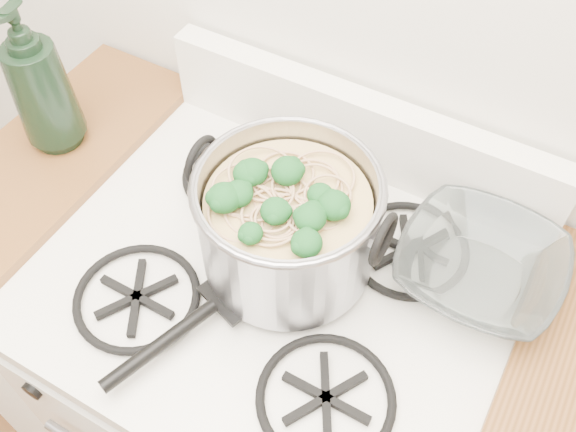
{
  "coord_description": "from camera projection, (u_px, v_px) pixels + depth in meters",
  "views": [
    {
      "loc": [
        0.3,
        0.77,
        1.8
      ],
      "look_at": [
        0.01,
        1.29,
        1.03
      ],
      "focal_mm": 40.0,
      "sensor_mm": 36.0,
      "label": 1
    }
  ],
  "objects": [
    {
      "name": "gas_range",
      "position": [
        278.0,
        390.0,
        1.42
      ],
      "size": [
        0.76,
        0.66,
        0.92
      ],
      "color": "white",
      "rests_on": "ground"
    },
    {
      "name": "counter_left",
      "position": [
        100.0,
        288.0,
        1.56
      ],
      "size": [
        0.25,
        0.65,
        0.92
      ],
      "color": "silver",
      "rests_on": "ground"
    },
    {
      "name": "stock_pot",
      "position": [
        288.0,
        224.0,
        0.98
      ],
      "size": [
        0.32,
        0.29,
        0.19
      ],
      "color": "#95969D",
      "rests_on": "gas_range"
    },
    {
      "name": "spatula",
      "position": [
        241.0,
        285.0,
        1.01
      ],
      "size": [
        0.37,
        0.39,
        0.02
      ],
      "primitive_type": null,
      "rotation": [
        0.0,
        0.0,
        -0.32
      ],
      "color": "black",
      "rests_on": "gas_range"
    },
    {
      "name": "glass_bowl",
      "position": [
        477.0,
        273.0,
        1.02
      ],
      "size": [
        0.1,
        0.1,
        0.03
      ],
      "primitive_type": "imported",
      "rotation": [
        0.0,
        0.0,
        -0.01
      ],
      "color": "white",
      "rests_on": "gas_range"
    },
    {
      "name": "bottle",
      "position": [
        37.0,
        79.0,
        1.12
      ],
      "size": [
        0.13,
        0.13,
        0.29
      ],
      "primitive_type": "imported",
      "rotation": [
        0.0,
        0.0,
        0.13
      ],
      "color": "black",
      "rests_on": "counter_left"
    }
  ]
}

